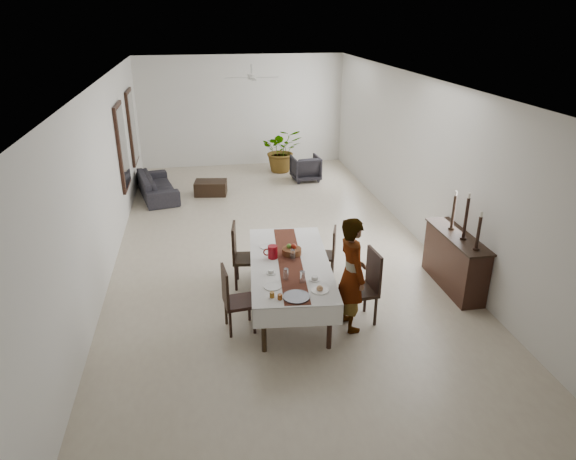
{
  "coord_description": "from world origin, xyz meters",
  "views": [
    {
      "loc": [
        -1.3,
        -9.23,
        4.34
      ],
      "look_at": [
        0.03,
        -1.69,
        1.05
      ],
      "focal_mm": 32.0,
      "sensor_mm": 36.0,
      "label": 1
    }
  ],
  "objects_px": {
    "sideboard_body": "(455,262)",
    "sofa": "(157,185)",
    "woman": "(352,274)",
    "dining_table_top": "(290,264)",
    "red_pitcher": "(273,252)"
  },
  "relations": [
    {
      "from": "woman",
      "to": "sofa",
      "type": "height_order",
      "value": "woman"
    },
    {
      "from": "dining_table_top",
      "to": "red_pitcher",
      "type": "xyz_separation_m",
      "value": [
        -0.24,
        0.18,
        0.14
      ]
    },
    {
      "from": "woman",
      "to": "sofa",
      "type": "xyz_separation_m",
      "value": [
        -3.13,
        6.43,
        -0.58
      ]
    },
    {
      "from": "woman",
      "to": "sideboard_body",
      "type": "distance_m",
      "value": 2.26
    },
    {
      "from": "sideboard_body",
      "to": "sofa",
      "type": "bearing_deg",
      "value": 132.97
    },
    {
      "from": "woman",
      "to": "sofa",
      "type": "relative_size",
      "value": 0.88
    },
    {
      "from": "sideboard_body",
      "to": "dining_table_top",
      "type": "bearing_deg",
      "value": -177.37
    },
    {
      "from": "dining_table_top",
      "to": "sideboard_body",
      "type": "relative_size",
      "value": 1.6
    },
    {
      "from": "dining_table_top",
      "to": "sofa",
      "type": "xyz_separation_m",
      "value": [
        -2.36,
        5.7,
        -0.45
      ]
    },
    {
      "from": "dining_table_top",
      "to": "woman",
      "type": "relative_size",
      "value": 1.41
    },
    {
      "from": "sideboard_body",
      "to": "woman",
      "type": "bearing_deg",
      "value": -157.52
    },
    {
      "from": "red_pitcher",
      "to": "woman",
      "type": "height_order",
      "value": "woman"
    },
    {
      "from": "red_pitcher",
      "to": "sideboard_body",
      "type": "height_order",
      "value": "red_pitcher"
    },
    {
      "from": "red_pitcher",
      "to": "dining_table_top",
      "type": "bearing_deg",
      "value": -36.4
    },
    {
      "from": "red_pitcher",
      "to": "sofa",
      "type": "relative_size",
      "value": 0.1
    }
  ]
}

